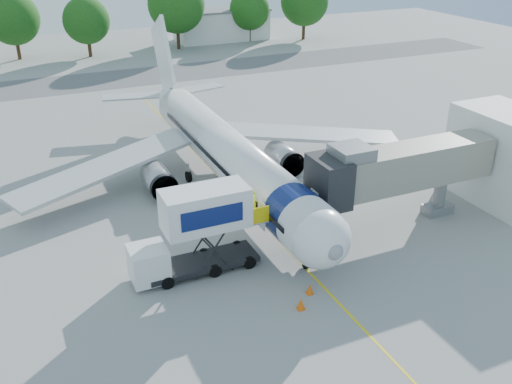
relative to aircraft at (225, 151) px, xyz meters
name	(u,v)px	position (x,y,z in m)	size (l,w,h in m)	color
ground	(246,205)	(0.00, -4.12, -2.95)	(160.00, 160.00, 0.00)	gray
guidance_line	(246,205)	(0.00, -4.12, -2.94)	(0.15, 70.00, 0.01)	yellow
taxiway_strip	(125,78)	(0.00, 37.88, -2.94)	(120.00, 10.00, 0.01)	#59595B
aircraft	(225,151)	(0.00, 0.00, 0.00)	(34.17, 37.73, 11.35)	white
jet_bridge	(393,170)	(7.99, -11.12, 1.39)	(13.90, 3.20, 6.60)	gray
terminal_stub	(506,157)	(18.50, -11.12, 0.55)	(5.00, 8.00, 7.00)	silver
catering_hiloader	(196,232)	(-6.27, -11.12, -0.19)	(8.50, 2.44, 5.50)	black
ground_tug	(357,375)	(-2.71, -23.51, -2.15)	(4.02, 2.40, 1.53)	white
safety_cone_a	(310,289)	(-1.07, -16.08, -2.61)	(0.44, 0.44, 0.70)	#E95A0C
safety_cone_b	(301,304)	(-2.24, -17.15, -2.59)	(0.47, 0.47, 0.75)	#E95A0C
outbuilding_right	(221,25)	(22.00, 57.88, -0.29)	(16.40, 7.40, 5.30)	silver
tree_c	(13,19)	(-12.29, 56.09, 3.17)	(7.91, 7.91, 10.08)	#382314
tree_d	(86,21)	(-1.93, 53.52, 2.58)	(7.15, 7.15, 9.11)	#382314
tree_e	(176,4)	(12.55, 53.40, 4.22)	(9.26, 9.26, 11.81)	#382314
tree_f	(249,10)	(26.07, 54.64, 2.47)	(7.00, 7.00, 8.93)	#382314
tree_g	(305,2)	(35.61, 52.24, 3.58)	(8.43, 8.43, 10.75)	#382314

